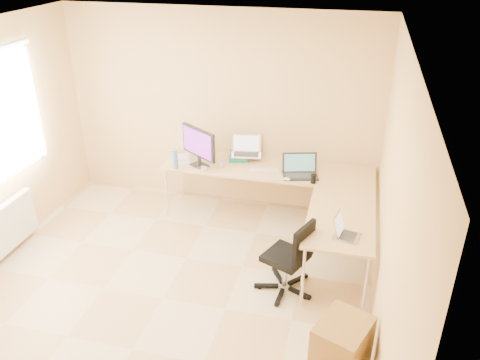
% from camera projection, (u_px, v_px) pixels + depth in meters
% --- Properties ---
extents(floor, '(4.50, 4.50, 0.00)m').
position_uv_depth(floor, '(163.00, 298.00, 5.05)').
color(floor, '#D0B98D').
rests_on(floor, ground).
extents(ceiling, '(4.50, 4.50, 0.00)m').
position_uv_depth(ceiling, '(139.00, 42.00, 3.87)').
color(ceiling, white).
rests_on(ceiling, ground).
extents(wall_back, '(4.50, 0.00, 4.50)m').
position_uv_depth(wall_back, '(221.00, 110.00, 6.41)').
color(wall_back, '#DFB36A').
rests_on(wall_back, ground).
extents(wall_right, '(0.00, 4.50, 4.50)m').
position_uv_depth(wall_right, '(390.00, 216.00, 4.01)').
color(wall_right, '#DFB36A').
rests_on(wall_right, ground).
extents(desk_main, '(2.65, 0.70, 0.73)m').
position_uv_depth(desk_main, '(267.00, 193.00, 6.33)').
color(desk_main, tan).
rests_on(desk_main, ground).
extents(desk_return, '(0.70, 1.30, 0.73)m').
position_uv_depth(desk_return, '(338.00, 246.00, 5.25)').
color(desk_return, tan).
rests_on(desk_return, ground).
extents(monitor, '(0.60, 0.49, 0.51)m').
position_uv_depth(monitor, '(199.00, 147.00, 6.09)').
color(monitor, black).
rests_on(monitor, desk_main).
extents(book_stack, '(0.30, 0.37, 0.05)m').
position_uv_depth(book_stack, '(239.00, 156.00, 6.41)').
color(book_stack, '#15695A').
rests_on(book_stack, desk_main).
extents(laptop_center, '(0.43, 0.36, 0.25)m').
position_uv_depth(laptop_center, '(246.00, 146.00, 6.32)').
color(laptop_center, silver).
rests_on(laptop_center, desk_main).
extents(laptop_black, '(0.49, 0.41, 0.27)m').
position_uv_depth(laptop_black, '(301.00, 166.00, 5.88)').
color(laptop_black, black).
rests_on(laptop_black, desk_main).
extents(keyboard, '(0.38, 0.19, 0.02)m').
position_uv_depth(keyboard, '(264.00, 170.00, 6.07)').
color(keyboard, silver).
rests_on(keyboard, desk_main).
extents(mouse, '(0.10, 0.07, 0.03)m').
position_uv_depth(mouse, '(287.00, 179.00, 5.83)').
color(mouse, silver).
rests_on(mouse, desk_main).
extents(mug, '(0.09, 0.09, 0.08)m').
position_uv_depth(mug, '(221.00, 164.00, 6.16)').
color(mug, silver).
rests_on(mug, desk_main).
extents(cd_stack, '(0.16, 0.16, 0.03)m').
position_uv_depth(cd_stack, '(202.00, 169.00, 6.09)').
color(cd_stack, silver).
rests_on(cd_stack, desk_main).
extents(water_bottle, '(0.07, 0.07, 0.25)m').
position_uv_depth(water_bottle, '(175.00, 159.00, 6.09)').
color(water_bottle, teal).
rests_on(water_bottle, desk_main).
extents(papers, '(0.32, 0.39, 0.01)m').
position_uv_depth(papers, '(191.00, 156.00, 6.47)').
color(papers, beige).
rests_on(papers, desk_main).
extents(white_box, '(0.24, 0.21, 0.07)m').
position_uv_depth(white_box, '(181.00, 159.00, 6.32)').
color(white_box, white).
rests_on(white_box, desk_main).
extents(desk_fan, '(0.22, 0.22, 0.25)m').
position_uv_depth(desk_fan, '(187.00, 146.00, 6.47)').
color(desk_fan, silver).
rests_on(desk_fan, desk_main).
extents(black_cup, '(0.07, 0.07, 0.11)m').
position_uv_depth(black_cup, '(313.00, 179.00, 5.76)').
color(black_cup, black).
rests_on(black_cup, desk_main).
extents(laptop_return, '(0.32, 0.28, 0.19)m').
position_uv_depth(laptop_return, '(348.00, 229.00, 4.71)').
color(laptop_return, '#ADAEB4').
rests_on(laptop_return, desk_return).
extents(office_chair, '(0.68, 0.68, 0.87)m').
position_uv_depth(office_chair, '(286.00, 250.00, 4.96)').
color(office_chair, black).
rests_on(office_chair, ground).
extents(cabinet, '(0.50, 0.55, 0.62)m').
position_uv_depth(cabinet, '(341.00, 353.00, 3.91)').
color(cabinet, '#986525').
rests_on(cabinet, ground).
extents(radiator, '(0.09, 0.80, 0.55)m').
position_uv_depth(radiator, '(11.00, 224.00, 5.67)').
color(radiator, white).
rests_on(radiator, ground).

